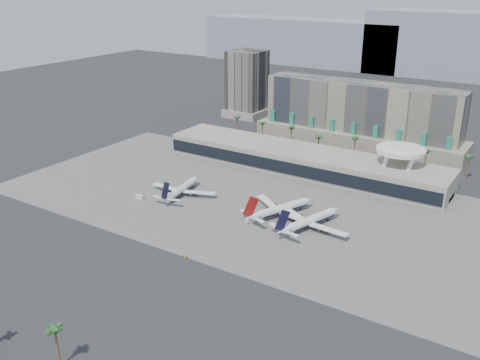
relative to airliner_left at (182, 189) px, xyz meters
The scene contains 15 objects.
ground 54.16m from the airliner_left, 49.22° to the right, with size 900.00×900.00×0.00m, color #232326.
apron_pad 38.15m from the airliner_left, 21.71° to the left, with size 260.00×130.00×0.06m, color #5B5B59.
mountain_ridge 434.50m from the airliner_left, 81.62° to the left, with size 680.00×60.00×70.00m.
hotel 141.60m from the airliner_left, 71.25° to the left, with size 140.00×30.00×42.00m.
office_tower 171.02m from the airliner_left, 110.57° to the left, with size 30.00×30.00×52.00m.
terminal 77.48m from the airliner_left, 62.87° to the left, with size 170.00×32.50×14.50m.
saucer_structure 118.40m from the airliner_left, 39.73° to the left, with size 26.00×26.00×21.89m.
palm_row 112.56m from the airliner_left, 67.87° to the left, with size 157.80×2.80×13.10m.
airliner_left is the anchor object (origin of this frame).
airliner_centre 56.10m from the airliner_left, ahead, with size 38.34×39.52×14.48m.
airliner_right 73.16m from the airliner_left, ahead, with size 38.99×40.37×14.36m.
service_vehicle_a 21.73m from the airliner_left, 133.34° to the right, with size 4.29×2.10×2.10m, color silver.
service_vehicle_b 48.44m from the airliner_left, 10.69° to the right, with size 3.70×2.12×1.90m, color silver.
taxiway_sign 67.09m from the airliner_left, 50.18° to the right, with size 2.06×0.63×0.93m.
near_palm_b 132.56m from the airliner_left, 67.11° to the right, with size 6.00×6.00×14.37m.
Camera 1 is at (129.86, -159.14, 108.38)m, focal length 40.00 mm.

